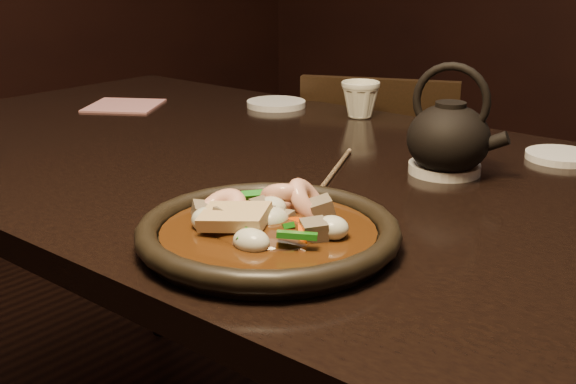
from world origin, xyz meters
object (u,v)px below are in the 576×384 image
Objects in this scene: chair at (380,215)px; tea_cup at (360,98)px; plate at (268,233)px; table at (255,200)px; teapot at (449,135)px.

chair is 9.98× the size of tea_cup.
chair is at bearing 114.44° from plate.
table is 5.15× the size of plate.
teapot is (0.30, 0.11, 0.14)m from table.
table is at bearing -174.96° from teapot.
chair is 2.60× the size of plate.
tea_cup reaches higher than table.
table is 19.80× the size of tea_cup.
plate is 3.84× the size of tea_cup.
teapot is (0.34, -0.26, 0.02)m from tea_cup.
chair is (-0.13, 0.62, -0.23)m from table.
tea_cup is at bearing 86.20° from chair.
chair is 1.03m from plate.
tea_cup reaches higher than plate.
teapot is (0.03, 0.39, 0.05)m from plate.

